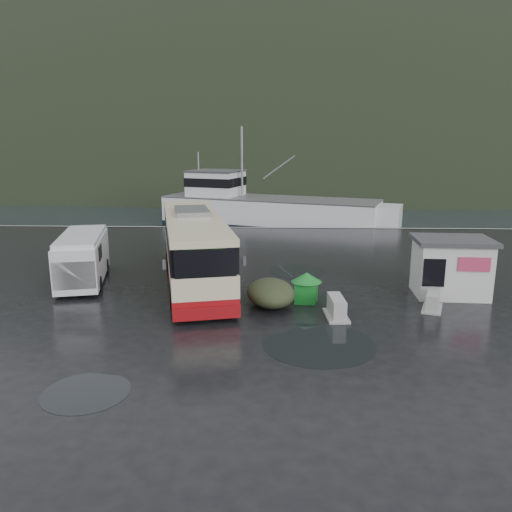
{
  "coord_description": "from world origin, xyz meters",
  "views": [
    {
      "loc": [
        2.17,
        -22.43,
        7.47
      ],
      "look_at": [
        1.29,
        2.08,
        1.7
      ],
      "focal_mm": 35.0,
      "sensor_mm": 36.0,
      "label": 1
    }
  ],
  "objects_px": {
    "jersey_barrier_a": "(432,309)",
    "jersey_barrier_b": "(336,317)",
    "waste_bin_left": "(200,314)",
    "ticket_kiosk": "(448,295)",
    "white_van": "(85,282)",
    "coach_bus": "(195,281)",
    "dome_tent": "(271,305)",
    "fishing_trawler": "(269,217)",
    "waste_bin_right": "(306,302)"
  },
  "relations": [
    {
      "from": "jersey_barrier_b",
      "to": "fishing_trawler",
      "type": "bearing_deg",
      "value": 96.38
    },
    {
      "from": "white_van",
      "to": "jersey_barrier_b",
      "type": "bearing_deg",
      "value": -34.07
    },
    {
      "from": "white_van",
      "to": "waste_bin_left",
      "type": "relative_size",
      "value": 4.26
    },
    {
      "from": "waste_bin_right",
      "to": "jersey_barrier_a",
      "type": "distance_m",
      "value": 5.67
    },
    {
      "from": "jersey_barrier_a",
      "to": "jersey_barrier_b",
      "type": "relative_size",
      "value": 0.91
    },
    {
      "from": "waste_bin_left",
      "to": "jersey_barrier_a",
      "type": "xyz_separation_m",
      "value": [
        10.33,
        1.03,
        0.0
      ]
    },
    {
      "from": "waste_bin_right",
      "to": "jersey_barrier_a",
      "type": "relative_size",
      "value": 0.89
    },
    {
      "from": "dome_tent",
      "to": "jersey_barrier_b",
      "type": "xyz_separation_m",
      "value": [
        2.83,
        -1.46,
        0.0
      ]
    },
    {
      "from": "ticket_kiosk",
      "to": "jersey_barrier_a",
      "type": "xyz_separation_m",
      "value": [
        -1.46,
        -2.19,
        0.0
      ]
    },
    {
      "from": "dome_tent",
      "to": "ticket_kiosk",
      "type": "distance_m",
      "value": 8.92
    },
    {
      "from": "coach_bus",
      "to": "waste_bin_left",
      "type": "distance_m",
      "value": 5.4
    },
    {
      "from": "fishing_trawler",
      "to": "dome_tent",
      "type": "bearing_deg",
      "value": -69.99
    },
    {
      "from": "coach_bus",
      "to": "jersey_barrier_b",
      "type": "height_order",
      "value": "coach_bus"
    },
    {
      "from": "white_van",
      "to": "coach_bus",
      "type": "bearing_deg",
      "value": -8.06
    },
    {
      "from": "dome_tent",
      "to": "jersey_barrier_b",
      "type": "height_order",
      "value": "dome_tent"
    },
    {
      "from": "ticket_kiosk",
      "to": "dome_tent",
      "type": "bearing_deg",
      "value": -164.49
    },
    {
      "from": "white_van",
      "to": "jersey_barrier_a",
      "type": "xyz_separation_m",
      "value": [
        17.25,
        -3.75,
        0.0
      ]
    },
    {
      "from": "waste_bin_left",
      "to": "white_van",
      "type": "bearing_deg",
      "value": 145.37
    },
    {
      "from": "coach_bus",
      "to": "fishing_trawler",
      "type": "bearing_deg",
      "value": 67.51
    },
    {
      "from": "white_van",
      "to": "dome_tent",
      "type": "xyz_separation_m",
      "value": [
        9.98,
        -3.45,
        0.0
      ]
    },
    {
      "from": "white_van",
      "to": "jersey_barrier_a",
      "type": "relative_size",
      "value": 3.9
    },
    {
      "from": "dome_tent",
      "to": "ticket_kiosk",
      "type": "bearing_deg",
      "value": 12.26
    },
    {
      "from": "coach_bus",
      "to": "waste_bin_left",
      "type": "relative_size",
      "value": 9.03
    },
    {
      "from": "coach_bus",
      "to": "waste_bin_right",
      "type": "relative_size",
      "value": 9.34
    },
    {
      "from": "ticket_kiosk",
      "to": "white_van",
      "type": "bearing_deg",
      "value": 178.51
    },
    {
      "from": "jersey_barrier_b",
      "to": "dome_tent",
      "type": "bearing_deg",
      "value": 152.69
    },
    {
      "from": "waste_bin_right",
      "to": "coach_bus",
      "type": "bearing_deg",
      "value": 149.4
    },
    {
      "from": "white_van",
      "to": "jersey_barrier_b",
      "type": "height_order",
      "value": "white_van"
    },
    {
      "from": "waste_bin_left",
      "to": "dome_tent",
      "type": "height_order",
      "value": "waste_bin_left"
    },
    {
      "from": "coach_bus",
      "to": "ticket_kiosk",
      "type": "distance_m",
      "value": 13.01
    },
    {
      "from": "coach_bus",
      "to": "fishing_trawler",
      "type": "distance_m",
      "value": 23.26
    },
    {
      "from": "waste_bin_left",
      "to": "ticket_kiosk",
      "type": "distance_m",
      "value": 12.22
    },
    {
      "from": "waste_bin_right",
      "to": "jersey_barrier_b",
      "type": "relative_size",
      "value": 0.8
    },
    {
      "from": "jersey_barrier_b",
      "to": "ticket_kiosk",
      "type": "bearing_deg",
      "value": 29.67
    },
    {
      "from": "coach_bus",
      "to": "white_van",
      "type": "distance_m",
      "value": 5.88
    },
    {
      "from": "ticket_kiosk",
      "to": "jersey_barrier_a",
      "type": "relative_size",
      "value": 2.24
    },
    {
      "from": "dome_tent",
      "to": "jersey_barrier_a",
      "type": "bearing_deg",
      "value": -2.36
    },
    {
      "from": "waste_bin_right",
      "to": "dome_tent",
      "type": "xyz_separation_m",
      "value": [
        -1.65,
        -0.55,
        0.0
      ]
    },
    {
      "from": "white_van",
      "to": "waste_bin_right",
      "type": "relative_size",
      "value": 4.41
    },
    {
      "from": "coach_bus",
      "to": "dome_tent",
      "type": "height_order",
      "value": "coach_bus"
    },
    {
      "from": "coach_bus",
      "to": "dome_tent",
      "type": "distance_m",
      "value": 5.72
    },
    {
      "from": "waste_bin_left",
      "to": "ticket_kiosk",
      "type": "height_order",
      "value": "ticket_kiosk"
    },
    {
      "from": "dome_tent",
      "to": "waste_bin_left",
      "type": "bearing_deg",
      "value": -156.48
    },
    {
      "from": "waste_bin_left",
      "to": "ticket_kiosk",
      "type": "bearing_deg",
      "value": 15.32
    },
    {
      "from": "waste_bin_right",
      "to": "fishing_trawler",
      "type": "bearing_deg",
      "value": 94.34
    },
    {
      "from": "ticket_kiosk",
      "to": "fishing_trawler",
      "type": "relative_size",
      "value": 0.15
    },
    {
      "from": "waste_bin_left",
      "to": "waste_bin_right",
      "type": "distance_m",
      "value": 5.08
    },
    {
      "from": "white_van",
      "to": "jersey_barrier_a",
      "type": "distance_m",
      "value": 17.65
    },
    {
      "from": "waste_bin_right",
      "to": "ticket_kiosk",
      "type": "bearing_deg",
      "value": 10.81
    },
    {
      "from": "waste_bin_left",
      "to": "ticket_kiosk",
      "type": "relative_size",
      "value": 0.41
    }
  ]
}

